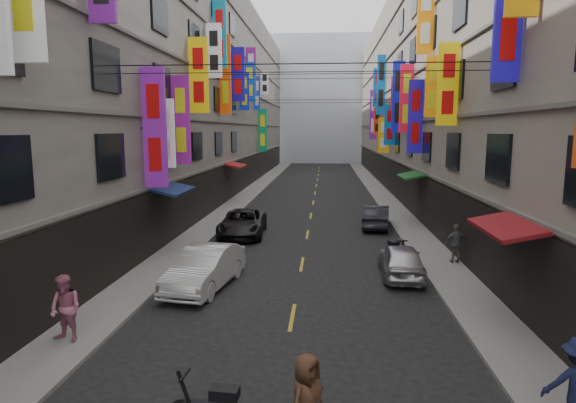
% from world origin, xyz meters
% --- Properties ---
extents(sidewalk_left, '(2.00, 90.00, 0.12)m').
position_xyz_m(sidewalk_left, '(-6.00, 42.00, 0.06)').
color(sidewalk_left, slate).
rests_on(sidewalk_left, ground).
extents(sidewalk_right, '(2.00, 90.00, 0.12)m').
position_xyz_m(sidewalk_right, '(6.00, 42.00, 0.06)').
color(sidewalk_right, slate).
rests_on(sidewalk_right, ground).
extents(building_row_left, '(10.14, 90.00, 19.00)m').
position_xyz_m(building_row_left, '(-11.99, 42.00, 9.49)').
color(building_row_left, gray).
rests_on(building_row_left, ground).
extents(building_row_right, '(10.14, 90.00, 19.00)m').
position_xyz_m(building_row_right, '(11.99, 42.00, 9.49)').
color(building_row_right, gray).
rests_on(building_row_right, ground).
extents(haze_block, '(18.00, 8.00, 22.00)m').
position_xyz_m(haze_block, '(0.00, 92.00, 11.00)').
color(haze_block, silver).
rests_on(haze_block, ground).
extents(shop_signage, '(14.00, 55.00, 11.57)m').
position_xyz_m(shop_signage, '(-0.08, 34.66, 9.07)').
color(shop_signage, '#0F3EB2').
rests_on(shop_signage, ground).
extents(street_awnings, '(13.99, 35.20, 0.41)m').
position_xyz_m(street_awnings, '(-1.26, 26.00, 3.00)').
color(street_awnings, '#15521C').
rests_on(street_awnings, ground).
extents(overhead_cables, '(14.00, 38.04, 1.24)m').
position_xyz_m(overhead_cables, '(0.00, 30.00, 8.80)').
color(overhead_cables, black).
rests_on(overhead_cables, ground).
extents(lane_markings, '(0.12, 80.20, 0.01)m').
position_xyz_m(lane_markings, '(0.00, 39.00, 0.00)').
color(lane_markings, gold).
rests_on(lane_markings, ground).
extents(scooter_far_right, '(0.78, 1.74, 1.14)m').
position_xyz_m(scooter_far_right, '(4.11, 24.79, 0.44)').
color(scooter_far_right, black).
rests_on(scooter_far_right, ground).
extents(car_left_mid, '(2.31, 4.83, 1.53)m').
position_xyz_m(car_left_mid, '(-3.40, 20.54, 0.76)').
color(car_left_mid, silver).
rests_on(car_left_mid, ground).
extents(car_left_far, '(2.59, 5.20, 1.41)m').
position_xyz_m(car_left_far, '(-3.55, 29.47, 0.71)').
color(car_left_far, black).
rests_on(car_left_far, ground).
extents(car_right_mid, '(1.69, 3.99, 1.35)m').
position_xyz_m(car_right_mid, '(4.00, 22.50, 0.67)').
color(car_right_mid, silver).
rests_on(car_right_mid, ground).
extents(car_right_far, '(1.98, 4.29, 1.36)m').
position_xyz_m(car_right_far, '(4.00, 32.13, 0.68)').
color(car_right_far, '#25252C').
rests_on(car_right_far, ground).
extents(pedestrian_lfar, '(1.03, 0.84, 1.84)m').
position_xyz_m(pedestrian_lfar, '(-5.93, 15.54, 1.04)').
color(pedestrian_lfar, '#C36789').
rests_on(pedestrian_lfar, sidewalk_left).
extents(pedestrian_rfar, '(1.05, 0.66, 1.71)m').
position_xyz_m(pedestrian_rfar, '(6.60, 24.33, 0.97)').
color(pedestrian_rfar, '#5C5D5F').
rests_on(pedestrian_rfar, sidewalk_right).
extents(pedestrian_crossing, '(0.96, 1.05, 1.77)m').
position_xyz_m(pedestrian_crossing, '(0.69, 11.89, 0.88)').
color(pedestrian_crossing, '#4D2E1E').
rests_on(pedestrian_crossing, ground).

